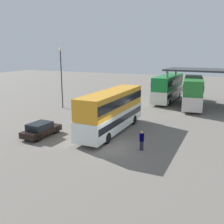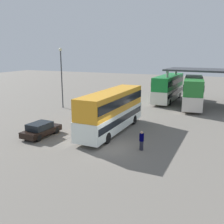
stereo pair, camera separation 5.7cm
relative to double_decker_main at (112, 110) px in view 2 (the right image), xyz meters
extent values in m
plane|color=#69645D|center=(1.48, -4.12, -2.24)|extent=(140.00, 140.00, 0.00)
cube|color=white|center=(0.00, -0.01, -1.00)|extent=(2.77, 10.98, 1.79)
cube|color=orange|center=(0.00, -0.01, 0.87)|extent=(2.69, 10.76, 1.94)
cube|color=black|center=(0.00, -0.01, -0.78)|extent=(2.79, 10.55, 0.61)
cube|color=black|center=(0.00, -0.01, 0.97)|extent=(2.79, 10.55, 0.78)
cube|color=black|center=(0.16, 5.39, -0.73)|extent=(2.09, 0.16, 1.08)
cube|color=orange|center=(0.16, 5.39, 0.13)|extent=(1.72, 0.13, 0.36)
cylinder|color=black|center=(-1.01, 3.40, -1.74)|extent=(0.31, 1.01, 1.00)
cylinder|color=black|center=(1.20, 3.34, -1.74)|extent=(0.31, 1.01, 1.00)
cylinder|color=black|center=(-1.20, -3.36, -1.74)|extent=(0.31, 1.01, 1.00)
cylinder|color=black|center=(1.01, -3.43, -1.74)|extent=(0.31, 1.01, 1.00)
cube|color=black|center=(-5.57, -4.04, -1.75)|extent=(2.00, 4.11, 0.55)
cube|color=black|center=(-5.59, -4.24, -1.18)|extent=(1.74, 2.31, 0.58)
cylinder|color=black|center=(-6.27, -2.75, -1.94)|extent=(0.24, 0.61, 0.60)
cylinder|color=black|center=(-4.71, -2.86, -1.94)|extent=(0.24, 0.61, 0.60)
cylinder|color=black|center=(-6.44, -5.23, -1.94)|extent=(0.24, 0.61, 0.60)
cylinder|color=black|center=(-4.88, -5.34, -1.94)|extent=(0.24, 0.61, 0.60)
cube|color=silver|center=(1.95, 18.48, -0.98)|extent=(3.06, 11.21, 1.83)
cube|color=#14782F|center=(1.95, 18.48, 0.93)|extent=(2.98, 10.98, 1.98)
cube|color=black|center=(1.95, 18.48, -0.76)|extent=(3.08, 10.77, 0.62)
cube|color=black|center=(1.95, 18.48, 1.03)|extent=(3.08, 10.77, 0.79)
cube|color=black|center=(2.23, 23.97, -0.70)|extent=(2.13, 0.21, 1.10)
cube|color=orange|center=(2.23, 23.97, 0.17)|extent=(1.76, 0.17, 0.36)
cylinder|color=black|center=(0.99, 21.97, -1.74)|extent=(0.33, 1.01, 1.00)
cylinder|color=black|center=(3.26, 21.86, -1.74)|extent=(0.33, 1.01, 1.00)
cylinder|color=black|center=(0.65, 15.10, -1.74)|extent=(0.33, 1.01, 1.00)
cylinder|color=black|center=(2.91, 14.99, -1.74)|extent=(0.33, 1.01, 1.00)
cube|color=silver|center=(6.12, 15.32, -0.96)|extent=(3.60, 10.71, 1.87)
cube|color=#267930|center=(6.12, 15.32, 0.99)|extent=(3.50, 10.49, 2.03)
cube|color=black|center=(6.12, 15.32, -0.73)|extent=(3.59, 10.30, 0.64)
cube|color=black|center=(6.12, 15.32, 1.09)|extent=(3.59, 10.30, 0.81)
cube|color=black|center=(5.59, 20.49, -0.68)|extent=(2.16, 0.32, 1.12)
cube|color=orange|center=(5.59, 20.49, 0.22)|extent=(1.78, 0.26, 0.36)
cylinder|color=black|center=(4.64, 18.44, -1.74)|extent=(0.38, 1.02, 1.00)
cylinder|color=black|center=(6.93, 18.68, -1.74)|extent=(0.38, 1.02, 1.00)
cylinder|color=black|center=(5.31, 11.96, -1.74)|extent=(0.38, 1.02, 1.00)
cylinder|color=black|center=(7.60, 12.20, -1.74)|extent=(0.38, 1.02, 1.00)
cylinder|color=#9E9B93|center=(2.75, 20.10, 0.31)|extent=(0.36, 0.36, 5.10)
cylinder|color=#9E9B93|center=(2.35, 15.07, 0.31)|extent=(0.36, 0.36, 5.10)
cylinder|color=#33353A|center=(-10.92, 7.50, 1.75)|extent=(0.16, 0.16, 7.99)
sphere|color=beige|center=(-10.92, 7.50, 5.90)|extent=(0.44, 0.44, 0.44)
cylinder|color=#262633|center=(4.20, -3.70, -1.86)|extent=(0.32, 0.32, 0.78)
cylinder|color=#000035|center=(4.20, -3.70, -1.16)|extent=(0.38, 0.38, 0.62)
sphere|color=tan|center=(4.20, -3.70, -0.74)|extent=(0.22, 0.22, 0.22)
camera|label=1|loc=(9.69, -22.71, 5.62)|focal=40.89mm
camera|label=2|loc=(9.74, -22.69, 5.62)|focal=40.89mm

